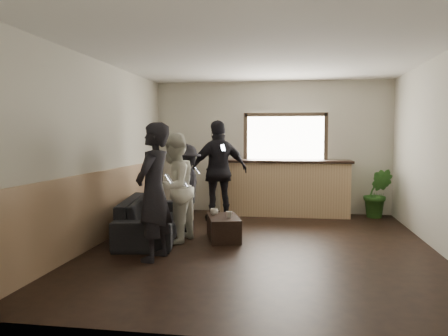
% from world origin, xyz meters
% --- Properties ---
extents(ground, '(5.00, 6.00, 0.01)m').
position_xyz_m(ground, '(0.00, 0.00, 0.00)').
color(ground, black).
extents(room_shell, '(5.01, 6.01, 2.80)m').
position_xyz_m(room_shell, '(-0.74, 0.00, 1.47)').
color(room_shell, silver).
rests_on(room_shell, ground).
extents(bar_counter, '(2.70, 0.68, 2.13)m').
position_xyz_m(bar_counter, '(0.30, 2.70, 0.64)').
color(bar_counter, tan).
rests_on(bar_counter, ground).
extents(sofa, '(1.21, 2.29, 0.64)m').
position_xyz_m(sofa, '(-1.80, 0.36, 0.32)').
color(sofa, black).
rests_on(sofa, ground).
extents(coffee_table, '(0.67, 0.92, 0.37)m').
position_xyz_m(coffee_table, '(-0.62, 0.36, 0.18)').
color(coffee_table, black).
rests_on(coffee_table, ground).
extents(cup_a, '(0.18, 0.18, 0.10)m').
position_xyz_m(cup_a, '(-0.79, 0.49, 0.42)').
color(cup_a, silver).
rests_on(cup_a, coffee_table).
extents(cup_b, '(0.13, 0.13, 0.10)m').
position_xyz_m(cup_b, '(-0.52, 0.29, 0.42)').
color(cup_b, silver).
rests_on(cup_b, coffee_table).
extents(potted_plant, '(0.62, 0.54, 0.99)m').
position_xyz_m(potted_plant, '(2.15, 2.65, 0.49)').
color(potted_plant, '#2D6623').
rests_on(potted_plant, ground).
extents(person_a, '(0.53, 0.72, 1.82)m').
position_xyz_m(person_a, '(-1.35, -0.90, 0.91)').
color(person_a, black).
rests_on(person_a, ground).
extents(person_b, '(0.79, 0.93, 1.69)m').
position_xyz_m(person_b, '(-1.35, 0.07, 0.84)').
color(person_b, beige).
rests_on(person_b, ground).
extents(person_c, '(0.58, 0.99, 1.51)m').
position_xyz_m(person_c, '(-1.35, 0.82, 0.76)').
color(person_c, black).
rests_on(person_c, ground).
extents(person_d, '(1.22, 0.97, 1.94)m').
position_xyz_m(person_d, '(-0.93, 1.80, 0.97)').
color(person_d, black).
rests_on(person_d, ground).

